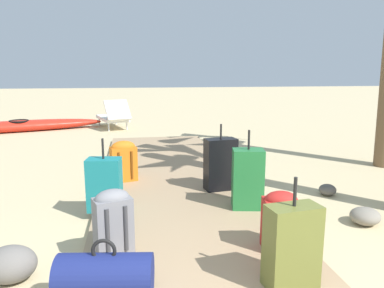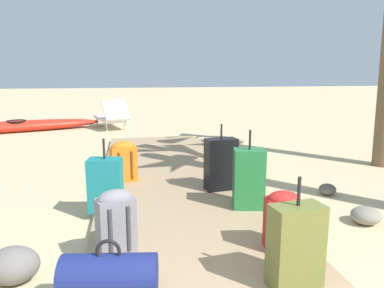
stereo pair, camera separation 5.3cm
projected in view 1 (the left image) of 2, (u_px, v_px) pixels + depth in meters
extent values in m
plane|color=#CCB789|center=(181.00, 212.00, 4.16)|extent=(60.00, 60.00, 0.00)
cube|color=tan|center=(174.00, 188.00, 4.86)|extent=(1.89, 7.22, 0.08)
cube|color=black|center=(220.00, 164.00, 4.63)|extent=(0.41, 0.26, 0.65)
cylinder|color=black|center=(221.00, 131.00, 4.55)|extent=(0.02, 0.02, 0.18)
cube|color=#237538|center=(248.00, 179.00, 4.01)|extent=(0.37, 0.29, 0.65)
cylinder|color=black|center=(249.00, 140.00, 3.93)|extent=(0.02, 0.02, 0.21)
cube|color=orange|center=(124.00, 164.00, 5.01)|extent=(0.38, 0.27, 0.47)
ellipsoid|color=orange|center=(123.00, 147.00, 4.97)|extent=(0.36, 0.25, 0.17)
cylinder|color=#70380C|center=(119.00, 166.00, 4.89)|extent=(0.04, 0.04, 0.37)
cylinder|color=#70380C|center=(132.00, 165.00, 4.96)|extent=(0.04, 0.04, 0.37)
cube|color=slate|center=(113.00, 226.00, 3.02)|extent=(0.34, 0.28, 0.47)
ellipsoid|color=slate|center=(112.00, 198.00, 2.98)|extent=(0.33, 0.26, 0.15)
cylinder|color=#3A3A3D|center=(107.00, 232.00, 2.91)|extent=(0.05, 0.05, 0.37)
cylinder|color=#3A3A3D|center=(126.00, 228.00, 2.98)|extent=(0.05, 0.05, 0.37)
cube|color=olive|center=(292.00, 247.00, 2.54)|extent=(0.39, 0.24, 0.59)
cylinder|color=black|center=(295.00, 192.00, 2.46)|extent=(0.02, 0.02, 0.20)
cube|color=red|center=(280.00, 224.00, 3.09)|extent=(0.31, 0.24, 0.43)
ellipsoid|color=red|center=(281.00, 200.00, 3.05)|extent=(0.29, 0.23, 0.14)
cylinder|color=#5B110F|center=(275.00, 230.00, 2.99)|extent=(0.04, 0.04, 0.35)
cylinder|color=#5B110F|center=(292.00, 229.00, 2.99)|extent=(0.04, 0.04, 0.35)
cube|color=#197A7F|center=(105.00, 185.00, 3.94)|extent=(0.38, 0.27, 0.57)
cylinder|color=black|center=(103.00, 149.00, 3.87)|extent=(0.02, 0.02, 0.21)
cylinder|color=navy|center=(105.00, 277.00, 2.42)|extent=(0.66, 0.39, 0.31)
torus|color=black|center=(104.00, 251.00, 2.39)|extent=(0.17, 0.05, 0.16)
cube|color=white|center=(112.00, 118.00, 10.18)|extent=(0.98, 1.51, 0.08)
cube|color=white|center=(118.00, 110.00, 9.60)|extent=(0.72, 0.65, 0.49)
cylinder|color=silver|center=(99.00, 122.00, 10.60)|extent=(0.04, 0.04, 0.22)
cylinder|color=silver|center=(116.00, 121.00, 10.81)|extent=(0.04, 0.04, 0.22)
cylinder|color=silver|center=(109.00, 127.00, 9.62)|extent=(0.04, 0.04, 0.22)
cylinder|color=silver|center=(127.00, 126.00, 9.82)|extent=(0.04, 0.04, 0.22)
ellipsoid|color=red|center=(19.00, 126.00, 9.53)|extent=(4.17, 1.78, 0.29)
torus|color=black|center=(19.00, 121.00, 9.50)|extent=(0.61, 0.61, 0.05)
ellipsoid|color=gray|center=(365.00, 216.00, 3.81)|extent=(0.42, 0.41, 0.17)
ellipsoid|color=#5B5651|center=(328.00, 190.00, 4.70)|extent=(0.30, 0.30, 0.14)
ellipsoid|color=slate|center=(10.00, 264.00, 2.77)|extent=(0.39, 0.33, 0.28)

